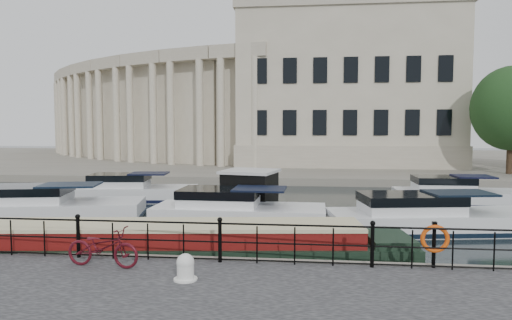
{
  "coord_description": "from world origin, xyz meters",
  "views": [
    {
      "loc": [
        2.29,
        -14.09,
        4.18
      ],
      "look_at": [
        0.5,
        2.0,
        3.0
      ],
      "focal_mm": 32.0,
      "sensor_mm": 36.0,
      "label": 1
    }
  ],
  "objects_px": {
    "bicycle": "(103,247)",
    "narrowboat": "(151,250)",
    "life_ring_post": "(435,240)",
    "harbour_hut": "(250,194)",
    "mooring_bollard": "(185,268)"
  },
  "relations": [
    {
      "from": "bicycle",
      "to": "mooring_bollard",
      "type": "relative_size",
      "value": 3.13
    },
    {
      "from": "life_ring_post",
      "to": "harbour_hut",
      "type": "height_order",
      "value": "harbour_hut"
    },
    {
      "from": "harbour_hut",
      "to": "bicycle",
      "type": "bearing_deg",
      "value": -91.05
    },
    {
      "from": "bicycle",
      "to": "narrowboat",
      "type": "height_order",
      "value": "bicycle"
    },
    {
      "from": "bicycle",
      "to": "mooring_bollard",
      "type": "distance_m",
      "value": 2.52
    },
    {
      "from": "narrowboat",
      "to": "harbour_hut",
      "type": "bearing_deg",
      "value": 69.02
    },
    {
      "from": "harbour_hut",
      "to": "life_ring_post",
      "type": "bearing_deg",
      "value": -45.75
    },
    {
      "from": "bicycle",
      "to": "harbour_hut",
      "type": "height_order",
      "value": "harbour_hut"
    },
    {
      "from": "life_ring_post",
      "to": "harbour_hut",
      "type": "distance_m",
      "value": 11.37
    },
    {
      "from": "bicycle",
      "to": "harbour_hut",
      "type": "relative_size",
      "value": 0.52
    },
    {
      "from": "bicycle",
      "to": "harbour_hut",
      "type": "bearing_deg",
      "value": -7.72
    },
    {
      "from": "life_ring_post",
      "to": "narrowboat",
      "type": "distance_m",
      "value": 8.27
    },
    {
      "from": "narrowboat",
      "to": "mooring_bollard",
      "type": "bearing_deg",
      "value": -64.7
    },
    {
      "from": "bicycle",
      "to": "life_ring_post",
      "type": "xyz_separation_m",
      "value": [
        8.51,
        0.83,
        0.23
      ]
    },
    {
      "from": "bicycle",
      "to": "mooring_bollard",
      "type": "height_order",
      "value": "bicycle"
    }
  ]
}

